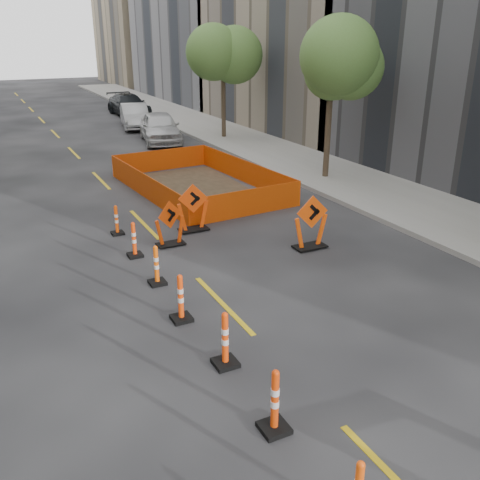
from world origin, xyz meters
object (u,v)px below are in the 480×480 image
channelizer_6 (156,265)px  chevron_sign_left (170,223)px  channelizer_7 (134,239)px  parked_car_near (160,127)px  chevron_sign_right (311,222)px  channelizer_8 (117,220)px  parked_car_mid (135,116)px  parked_car_far (129,105)px  channelizer_5 (181,298)px  channelizer_4 (225,339)px  channelizer_3 (275,401)px  chevron_sign_center (193,208)px

channelizer_6 → chevron_sign_left: (1.15, 2.26, 0.17)m
channelizer_7 → parked_car_near: 16.21m
channelizer_6 → channelizer_7: bearing=90.1°
channelizer_7 → chevron_sign_right: (4.63, -1.63, 0.28)m
channelizer_6 → chevron_sign_left: chevron_sign_left is taller
channelizer_6 → channelizer_8: size_ratio=1.10×
parked_car_near → parked_car_mid: 5.28m
chevron_sign_left → chevron_sign_right: 4.00m
parked_car_mid → parked_car_far: size_ratio=0.87×
parked_car_near → channelizer_7: bearing=-100.3°
channelizer_8 → parked_car_mid: 19.41m
channelizer_5 → parked_car_near: parked_car_near is taller
chevron_sign_right → channelizer_7: bearing=166.8°
channelizer_8 → chevron_sign_left: (1.15, -1.57, 0.21)m
channelizer_4 → channelizer_6: size_ratio=1.09×
channelizer_6 → chevron_sign_left: 2.54m
channelizer_3 → parked_car_mid: size_ratio=0.24×
channelizer_6 → chevron_sign_center: 3.79m
parked_car_near → parked_car_far: parked_car_near is taller
chevron_sign_right → parked_car_mid: 22.06m
chevron_sign_left → parked_car_near: size_ratio=0.28×
channelizer_3 → chevron_sign_right: chevron_sign_right is taller
channelizer_4 → channelizer_5: bearing=94.2°
channelizer_7 → channelizer_6: bearing=-89.9°
channelizer_8 → channelizer_5: bearing=-91.0°
channelizer_3 → channelizer_7: channelizer_3 is taller
channelizer_7 → chevron_sign_center: chevron_sign_center is taller
chevron_sign_left → parked_car_mid: size_ratio=0.30×
channelizer_8 → parked_car_far: bearing=73.6°
channelizer_5 → parked_car_mid: parked_car_mid is taller
channelizer_6 → channelizer_7: 1.91m
channelizer_4 → parked_car_far: (7.01, 31.57, 0.20)m
parked_car_mid → parked_car_near: bearing=-80.4°
channelizer_3 → parked_car_near: (5.85, 22.76, 0.27)m
channelizer_4 → parked_car_mid: parked_car_mid is taller
channelizer_7 → chevron_sign_right: 4.91m
channelizer_8 → chevron_sign_left: size_ratio=0.68×
channelizer_5 → channelizer_6: (0.10, 1.91, -0.03)m
channelizer_5 → parked_car_far: bearing=76.4°
channelizer_3 → channelizer_7: size_ratio=1.11×
channelizer_3 → channelizer_6: channelizer_3 is taller
parked_car_far → parked_car_near: bearing=-98.7°
chevron_sign_center → chevron_sign_right: size_ratio=0.96×
channelizer_6 → parked_car_mid: bearing=75.1°
channelizer_8 → chevron_sign_center: 2.33m
chevron_sign_left → chevron_sign_center: 1.33m
chevron_sign_left → chevron_sign_center: (1.04, 0.83, 0.08)m
chevron_sign_center → chevron_sign_left: bearing=-126.3°
parked_car_mid → parked_car_far: 5.56m
parked_car_far → channelizer_8: bearing=-108.6°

